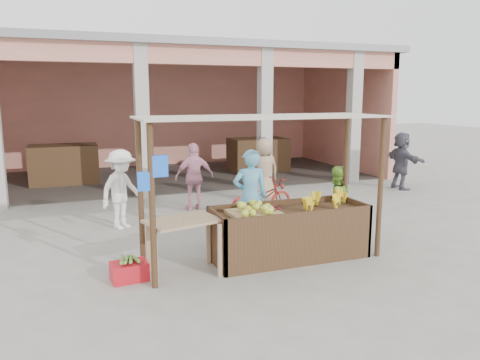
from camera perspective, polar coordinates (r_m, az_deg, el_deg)
name	(u,v)px	position (r m, az deg, el deg)	size (l,w,h in m)	color
ground	(262,261)	(7.86, 2.65, -9.85)	(60.00, 60.00, 0.00)	gray
market_building	(158,95)	(15.98, -9.99, 10.14)	(14.40, 6.40, 4.20)	#E48677
fruit_stall	(289,235)	(7.93, 6.02, -6.66)	(2.60, 0.95, 0.80)	#46321C
stall_awning	(260,142)	(7.46, 2.49, 4.69)	(4.09, 1.35, 2.39)	#46321C
banana_heap	(324,202)	(8.16, 10.22, -2.71)	(1.00, 0.54, 0.18)	yellow
melon_tray	(255,210)	(7.52, 1.84, -3.62)	(0.81, 0.70, 0.21)	tan
berry_heap	(273,209)	(7.69, 4.09, -3.59)	(0.39, 0.32, 0.13)	maroon
side_table	(183,229)	(7.15, -6.97, -5.90)	(1.21, 0.95, 0.86)	#A07E60
papaya_pile	(183,214)	(7.09, -7.01, -4.09)	(0.64, 0.37, 0.18)	#40852B
red_crate	(129,271)	(7.24, -13.36, -10.77)	(0.53, 0.38, 0.27)	red
plantain_bundle	(129,260)	(7.18, -13.42, -9.44)	(0.42, 0.30, 0.08)	#5C8D33
produce_sacks	(276,178)	(13.65, 4.40, 0.21)	(0.83, 0.78, 0.63)	maroon
vendor_blue	(250,193)	(8.56, 1.26, -1.65)	(0.70, 0.51, 1.87)	#5AAFD7
vendor_green	(336,200)	(9.14, 11.61, -2.39)	(0.70, 0.41, 1.46)	#84C23E
motorcycle	(261,198)	(10.41, 2.58, -2.19)	(1.74, 0.60, 0.91)	maroon
shopper_a	(121,186)	(9.81, -14.28, -0.75)	(1.13, 0.56, 1.76)	white
shopper_b	(194,174)	(11.12, -5.59, 0.67)	(1.00, 0.53, 1.71)	pink
shopper_c	(264,167)	(11.84, 2.94, 1.57)	(0.88, 0.57, 1.82)	#9D7F61
shopper_d	(401,159)	(14.35, 19.08, 2.42)	(1.62, 0.66, 1.75)	#4A4854
shopper_f	(261,161)	(13.52, 2.56, 2.37)	(0.82, 0.47, 1.68)	gray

